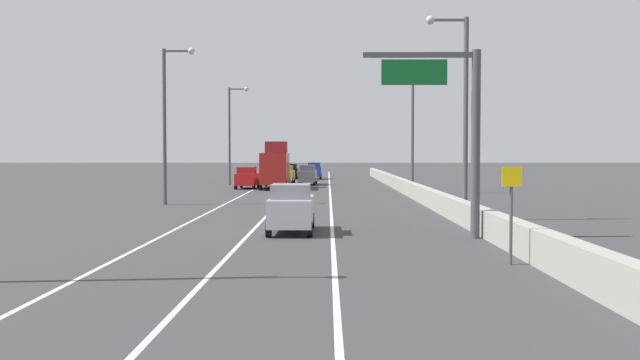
# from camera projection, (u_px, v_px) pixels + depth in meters

# --- Properties ---
(ground_plane) EXTENTS (320.00, 320.00, 0.00)m
(ground_plane) POSITION_uv_depth(u_px,v_px,m) (314.00, 188.00, 67.47)
(ground_plane) COLOR #38383A
(lane_stripe_left) EXTENTS (0.16, 130.00, 0.00)m
(lane_stripe_left) POSITION_uv_depth(u_px,v_px,m) (246.00, 194.00, 58.54)
(lane_stripe_left) COLOR silver
(lane_stripe_left) RESTS_ON ground_plane
(lane_stripe_center) EXTENTS (0.16, 130.00, 0.00)m
(lane_stripe_center) POSITION_uv_depth(u_px,v_px,m) (288.00, 194.00, 58.50)
(lane_stripe_center) COLOR silver
(lane_stripe_center) RESTS_ON ground_plane
(lane_stripe_right) EXTENTS (0.16, 130.00, 0.00)m
(lane_stripe_right) POSITION_uv_depth(u_px,v_px,m) (330.00, 194.00, 58.47)
(lane_stripe_right) COLOR silver
(lane_stripe_right) RESTS_ON ground_plane
(jersey_barrier_right) EXTENTS (0.60, 120.00, 1.10)m
(jersey_barrier_right) POSITION_uv_depth(u_px,v_px,m) (433.00, 199.00, 43.39)
(jersey_barrier_right) COLOR #9E998E
(jersey_barrier_right) RESTS_ON ground_plane
(overhead_sign_gantry) EXTENTS (4.68, 0.36, 7.50)m
(overhead_sign_gantry) POSITION_uv_depth(u_px,v_px,m) (457.00, 120.00, 28.01)
(overhead_sign_gantry) COLOR #47474C
(overhead_sign_gantry) RESTS_ON ground_plane
(speed_advisory_sign) EXTENTS (0.60, 0.11, 3.00)m
(speed_advisory_sign) POSITION_uv_depth(u_px,v_px,m) (511.00, 207.00, 21.47)
(speed_advisory_sign) COLOR #4C4C51
(speed_advisory_sign) RESTS_ON ground_plane
(lamp_post_right_second) EXTENTS (2.14, 0.44, 10.24)m
(lamp_post_right_second) POSITION_uv_depth(u_px,v_px,m) (461.00, 104.00, 35.25)
(lamp_post_right_second) COLOR #4C4C51
(lamp_post_right_second) RESTS_ON ground_plane
(lamp_post_right_third) EXTENTS (2.14, 0.44, 10.24)m
(lamp_post_right_third) POSITION_uv_depth(u_px,v_px,m) (410.00, 123.00, 58.37)
(lamp_post_right_third) COLOR #4C4C51
(lamp_post_right_third) RESTS_ON ground_plane
(lamp_post_left_mid) EXTENTS (2.14, 0.44, 10.24)m
(lamp_post_left_mid) POSITION_uv_depth(u_px,v_px,m) (168.00, 115.00, 46.06)
(lamp_post_left_mid) COLOR #4C4C51
(lamp_post_left_mid) RESTS_ON ground_plane
(lamp_post_left_far) EXTENTS (2.14, 0.44, 10.24)m
(lamp_post_left_far) POSITION_uv_depth(u_px,v_px,m) (232.00, 129.00, 73.79)
(lamp_post_left_far) COLOR #4C4C51
(lamp_post_left_far) RESTS_ON ground_plane
(car_blue_0) EXTENTS (1.84, 4.34, 2.12)m
(car_blue_0) POSITION_uv_depth(u_px,v_px,m) (314.00, 171.00, 89.83)
(car_blue_0) COLOR #1E389E
(car_blue_0) RESTS_ON ground_plane
(car_silver_1) EXTENTS (1.89, 4.55, 2.09)m
(car_silver_1) POSITION_uv_depth(u_px,v_px,m) (291.00, 208.00, 30.19)
(car_silver_1) COLOR #B7B7BC
(car_silver_1) RESTS_ON ground_plane
(car_red_2) EXTENTS (2.02, 4.24, 2.05)m
(car_red_2) POSITION_uv_depth(u_px,v_px,m) (247.00, 178.00, 66.41)
(car_red_2) COLOR red
(car_red_2) RESTS_ON ground_plane
(car_yellow_3) EXTENTS (1.93, 4.46, 1.98)m
(car_yellow_3) POSITION_uv_depth(u_px,v_px,m) (286.00, 175.00, 76.99)
(car_yellow_3) COLOR gold
(car_yellow_3) RESTS_ON ground_plane
(car_black_4) EXTENTS (1.79, 4.56, 1.95)m
(car_black_4) POSITION_uv_depth(u_px,v_px,m) (291.00, 171.00, 90.63)
(car_black_4) COLOR black
(car_black_4) RESTS_ON ground_plane
(car_gray_5) EXTENTS (1.95, 4.76, 2.09)m
(car_gray_5) POSITION_uv_depth(u_px,v_px,m) (308.00, 175.00, 74.26)
(car_gray_5) COLOR slate
(car_gray_5) RESTS_ON ground_plane
(box_truck) EXTENTS (2.62, 8.51, 4.46)m
(box_truck) POSITION_uv_depth(u_px,v_px,m) (275.00, 167.00, 66.74)
(box_truck) COLOR #A51E19
(box_truck) RESTS_ON ground_plane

